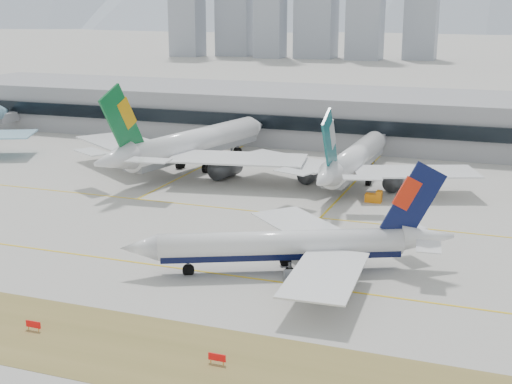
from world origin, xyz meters
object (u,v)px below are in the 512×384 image
at_px(taxiing_airliner, 293,246).
at_px(widebody_eva, 190,146).
at_px(terminal, 349,116).
at_px(widebody_cathay, 353,161).

distance_m(taxiing_airliner, widebody_eva, 74.17).
height_order(taxiing_airliner, terminal, taxiing_airliner).
distance_m(taxiing_airliner, terminal, 116.13).
distance_m(widebody_eva, terminal, 62.80).
xyz_separation_m(taxiing_airliner, terminal, (-17.63, 114.74, 3.19)).
bearing_deg(terminal, taxiing_airliner, -81.27).
bearing_deg(widebody_eva, widebody_cathay, -77.12).
bearing_deg(widebody_cathay, widebody_eva, 91.85).
distance_m(widebody_eva, widebody_cathay, 41.87).
xyz_separation_m(taxiing_airliner, widebody_eva, (-45.54, 58.50, 2.32)).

